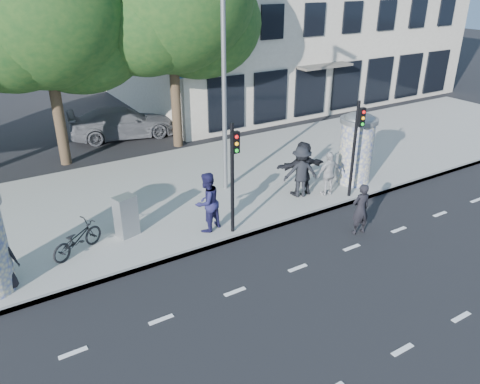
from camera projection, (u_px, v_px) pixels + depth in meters
ground at (333, 295)px, 11.65m from camera, size 120.00×120.00×0.00m
sidewalk at (196, 187)px, 17.40m from camera, size 40.00×8.00×0.15m
curb at (254, 232)px, 14.36m from camera, size 40.00×0.10×0.16m
lane_dash_near at (403, 350)px, 9.95m from camera, size 32.00×0.12×0.01m
lane_dash_far at (298, 268)px, 12.73m from camera, size 32.00×0.12×0.01m
ad_column_right at (356, 147)px, 17.10m from camera, size 1.36×1.36×2.65m
traffic_pole_near at (233, 168)px, 13.35m from camera, size 0.22×0.31×3.40m
traffic_pole_far at (356, 140)px, 15.63m from camera, size 0.22×0.31×3.40m
street_lamp at (225, 58)px, 15.12m from camera, size 0.25×0.93×8.00m
tree_near_left at (41, 10)px, 17.21m from camera, size 6.80×6.80×8.97m
tree_center at (170, 0)px, 19.18m from camera, size 7.00×7.00×9.30m
ped_a at (0, 261)px, 11.31m from camera, size 0.88×0.66×1.63m
ped_c at (207, 202)px, 13.96m from camera, size 1.09×0.97×1.86m
ped_d at (301, 172)px, 16.17m from camera, size 1.35×1.09×1.83m
ped_e at (329, 174)px, 16.29m from camera, size 0.98×0.61×1.61m
ped_f at (302, 168)px, 16.29m from camera, size 1.90×1.01×1.95m
man_road at (361, 209)px, 14.13m from camera, size 0.65×0.47×1.64m
bicycle at (77, 239)px, 12.97m from camera, size 1.31×1.77×0.89m
cabinet_left at (126, 216)px, 13.80m from camera, size 0.70×0.58×1.26m
cabinet_right at (343, 165)px, 17.81m from camera, size 0.59×0.51×1.02m
car_right at (123, 123)px, 22.68m from camera, size 2.86×5.27×1.45m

